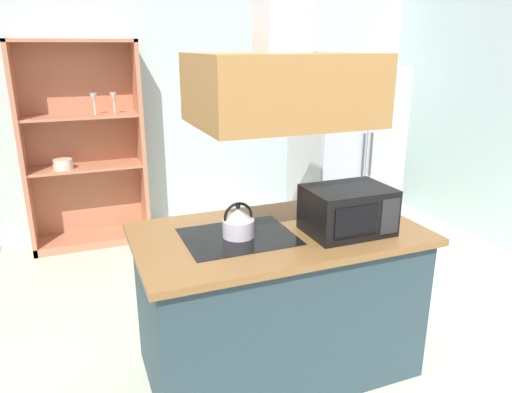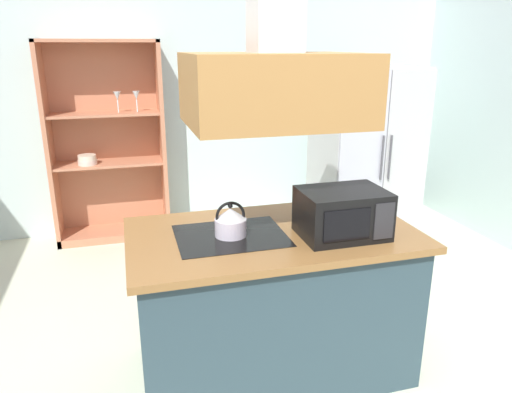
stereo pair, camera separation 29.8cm
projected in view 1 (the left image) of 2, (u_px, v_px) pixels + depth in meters
The scene contains 8 objects.
wall_back at pixel (156, 101), 4.91m from camera, with size 6.00×0.12×2.70m, color silver.
kitchen_island at pixel (278, 300), 2.84m from camera, with size 1.62×0.92×0.90m.
range_hood at pixel (281, 68), 2.44m from camera, with size 0.90×0.70×1.19m.
refrigerator at pixel (344, 155), 4.72m from camera, with size 0.90×0.77×1.73m.
dish_cabinet at pixel (84, 158), 4.60m from camera, with size 1.10×0.40×1.96m.
kettle at pixel (238, 222), 2.60m from camera, with size 0.18×0.18×0.20m.
cutting_board at pixel (342, 201), 3.18m from camera, with size 0.34×0.24×0.02m, color white.
microwave at pixel (348, 210), 2.65m from camera, with size 0.46×0.35×0.26m.
Camera 1 is at (-0.88, -2.00, 1.91)m, focal length 33.43 mm.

